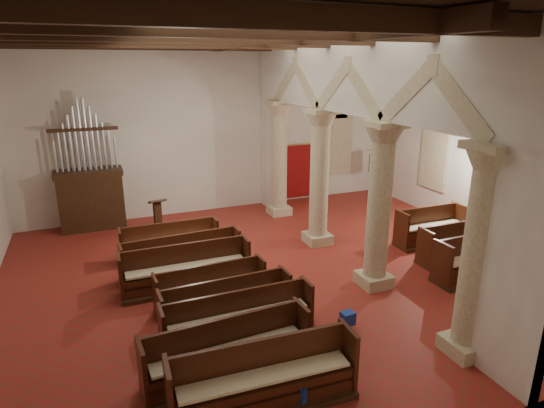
{
  "coord_description": "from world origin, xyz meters",
  "views": [
    {
      "loc": [
        -4.45,
        -10.0,
        5.34
      ],
      "look_at": [
        -0.12,
        0.5,
        1.77
      ],
      "focal_mm": 30.0,
      "sensor_mm": 36.0,
      "label": 1
    }
  ],
  "objects_px": {
    "pipe_organ": "(90,189)",
    "aisle_pew_0": "(472,265)",
    "nave_pew_0": "(264,386)",
    "lectern": "(158,220)",
    "processional_banner": "(371,182)"
  },
  "relations": [
    {
      "from": "pipe_organ",
      "to": "aisle_pew_0",
      "type": "relative_size",
      "value": 2.08
    },
    {
      "from": "pipe_organ",
      "to": "nave_pew_0",
      "type": "height_order",
      "value": "pipe_organ"
    },
    {
      "from": "lectern",
      "to": "processional_banner",
      "type": "relative_size",
      "value": 0.6
    },
    {
      "from": "lectern",
      "to": "processional_banner",
      "type": "xyz_separation_m",
      "value": [
        8.48,
        0.68,
        0.24
      ]
    },
    {
      "from": "pipe_organ",
      "to": "aisle_pew_0",
      "type": "xyz_separation_m",
      "value": [
        8.77,
        -7.69,
        -0.98
      ]
    },
    {
      "from": "lectern",
      "to": "aisle_pew_0",
      "type": "height_order",
      "value": "lectern"
    },
    {
      "from": "pipe_organ",
      "to": "aisle_pew_0",
      "type": "height_order",
      "value": "pipe_organ"
    },
    {
      "from": "pipe_organ",
      "to": "aisle_pew_0",
      "type": "bearing_deg",
      "value": -41.23
    },
    {
      "from": "processional_banner",
      "to": "aisle_pew_0",
      "type": "bearing_deg",
      "value": -118.29
    },
    {
      "from": "pipe_organ",
      "to": "aisle_pew_0",
      "type": "distance_m",
      "value": 11.71
    },
    {
      "from": "processional_banner",
      "to": "pipe_organ",
      "type": "bearing_deg",
      "value": 160.25
    },
    {
      "from": "processional_banner",
      "to": "nave_pew_0",
      "type": "height_order",
      "value": "processional_banner"
    },
    {
      "from": "processional_banner",
      "to": "aisle_pew_0",
      "type": "height_order",
      "value": "processional_banner"
    },
    {
      "from": "nave_pew_0",
      "to": "pipe_organ",
      "type": "bearing_deg",
      "value": 105.78
    },
    {
      "from": "lectern",
      "to": "processional_banner",
      "type": "distance_m",
      "value": 8.51
    }
  ]
}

